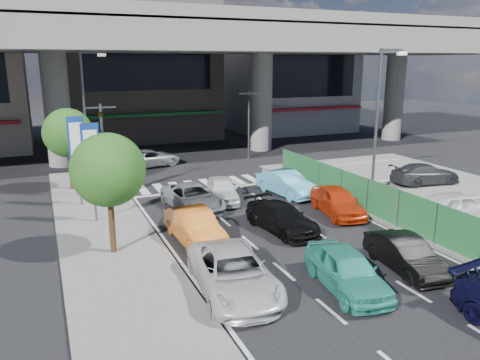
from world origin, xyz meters
name	(u,v)px	position (x,y,z in m)	size (l,w,h in m)	color
ground	(322,264)	(0.00, 0.00, 0.00)	(120.00, 120.00, 0.00)	black
sidewalk_left	(114,253)	(-7.00, 4.00, 0.06)	(4.00, 30.00, 0.12)	slate
fence_run	(415,216)	(5.30, 1.00, 0.90)	(0.16, 22.00, 1.80)	#216031
expressway	(166,42)	(0.00, 22.00, 8.76)	(64.00, 14.00, 10.75)	#61615D
building_center	(138,60)	(0.00, 32.97, 7.49)	(14.00, 10.90, 15.00)	gray
building_east	(288,74)	(16.00, 31.97, 5.99)	(12.00, 10.90, 12.00)	gray
traffic_light_left	(102,128)	(-6.20, 12.00, 3.94)	(1.60, 1.24, 5.20)	#595B60
traffic_light_right	(249,108)	(5.50, 19.00, 3.94)	(1.60, 1.24, 5.20)	#595B60
street_lamp_right	(380,112)	(7.17, 6.00, 4.77)	(1.65, 0.22, 8.00)	#595B60
street_lamp_left	(87,103)	(-6.33, 18.00, 4.77)	(1.65, 0.22, 8.00)	#595B60
signboard_near	(92,159)	(-7.20, 7.99, 3.06)	(0.80, 0.14, 4.70)	#595B60
signboard_far	(77,149)	(-7.60, 10.99, 3.06)	(0.80, 0.14, 4.70)	#595B60
tree_near	(108,170)	(-7.00, 4.00, 3.39)	(2.80, 2.80, 4.80)	#382314
tree_far	(68,133)	(-7.80, 14.50, 3.39)	(2.80, 2.80, 4.80)	#382314
sedan_white_mid_left	(234,273)	(-3.85, -0.72, 0.69)	(2.29, 4.97, 1.38)	silver
taxi_teal_mid	(347,270)	(-0.34, -1.98, 0.69)	(1.63, 4.05, 1.38)	teal
hatch_black_mid_right	(405,254)	(2.46, -1.60, 0.62)	(1.31, 3.75, 1.24)	black
taxi_orange_left	(195,226)	(-3.68, 3.98, 0.69)	(1.46, 4.19, 1.38)	#C3641D
sedan_black_mid	(282,218)	(0.29, 3.74, 0.61)	(1.71, 4.20, 1.22)	black
taxi_orange_right	(337,201)	(3.89, 4.70, 0.69)	(1.63, 4.05, 1.38)	red
wagon_silver_front_left	(193,197)	(-2.41, 8.30, 0.63)	(2.09, 4.53, 1.26)	#94979B
sedan_white_front_mid	(222,190)	(-0.50, 9.05, 0.65)	(1.54, 3.82, 1.30)	white
kei_truck_front_right	(286,183)	(3.25, 8.76, 0.69)	(1.45, 4.17, 1.37)	#52A5CD
crossing_wagon_silver	(150,158)	(-2.19, 19.15, 0.61)	(2.03, 4.41, 1.23)	#9A9CA0
parked_sedan_white	(458,207)	(8.35, 1.46, 0.80)	(1.74, 4.32, 1.47)	white
parked_sedan_dgrey	(425,174)	(12.15, 7.43, 0.69)	(1.76, 4.32, 1.25)	#2D2E32
traffic_cone	(367,196)	(6.33, 5.52, 0.43)	(0.38, 0.38, 0.74)	red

